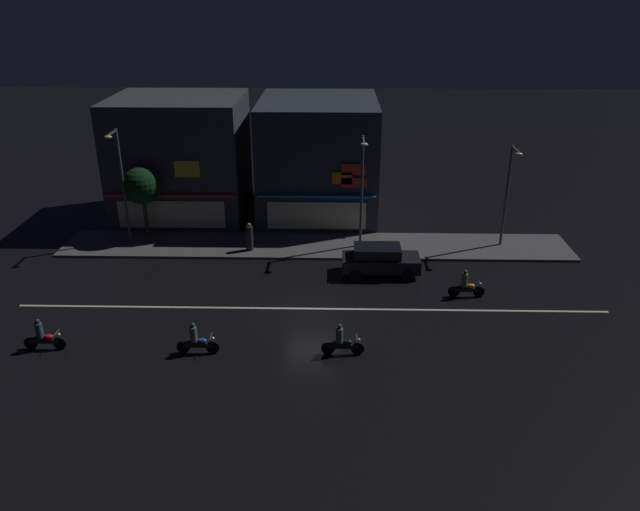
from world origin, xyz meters
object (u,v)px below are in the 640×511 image
object	(u,v)px
pedestrian_on_sidewalk	(250,238)
parked_car_near_kerb	(380,260)
streetlamp_mid	(362,183)
streetlamp_east	(508,188)
motorcycle_trailing_far	(342,342)
motorcycle_following	(196,340)
motorcycle_lead	(466,286)
streetlamp_west	(121,177)
motorcycle_opposite_lane	(43,337)
traffic_cone	(377,261)

from	to	relation	value
pedestrian_on_sidewalk	parked_car_near_kerb	xyz separation A→B (m)	(7.63, -2.92, -0.06)
streetlamp_mid	streetlamp_east	distance (m)	8.70
parked_car_near_kerb	motorcycle_trailing_far	world-z (taller)	parked_car_near_kerb
streetlamp_mid	motorcycle_following	bearing A→B (deg)	-122.84
streetlamp_east	pedestrian_on_sidewalk	bearing A→B (deg)	-176.39
motorcycle_lead	streetlamp_east	bearing A→B (deg)	70.71
pedestrian_on_sidewalk	parked_car_near_kerb	world-z (taller)	pedestrian_on_sidewalk
streetlamp_mid	streetlamp_west	bearing A→B (deg)	178.12
parked_car_near_kerb	motorcycle_opposite_lane	xyz separation A→B (m)	(-15.46, -8.12, -0.24)
streetlamp_west	parked_car_near_kerb	xyz separation A→B (m)	(15.35, -4.02, -3.44)
streetlamp_west	streetlamp_mid	world-z (taller)	streetlamp_west
traffic_cone	streetlamp_east	bearing A→B (deg)	19.21
streetlamp_mid	streetlamp_east	size ratio (longest dim) A/B	1.10
streetlamp_mid	pedestrian_on_sidewalk	world-z (taller)	streetlamp_mid
streetlamp_west	parked_car_near_kerb	world-z (taller)	streetlamp_west
streetlamp_west	motorcycle_following	size ratio (longest dim) A/B	3.71
streetlamp_mid	traffic_cone	bearing A→B (deg)	-70.21
streetlamp_east	traffic_cone	size ratio (longest dim) A/B	11.33
motorcycle_opposite_lane	streetlamp_mid	bearing A→B (deg)	-144.70
motorcycle_trailing_far	traffic_cone	distance (m)	9.66
streetlamp_mid	motorcycle_lead	world-z (taller)	streetlamp_mid
streetlamp_west	streetlamp_east	distance (m)	23.10
parked_car_near_kerb	motorcycle_lead	world-z (taller)	parked_car_near_kerb
motorcycle_opposite_lane	motorcycle_trailing_far	bearing A→B (deg)	175.95
streetlamp_east	pedestrian_on_sidewalk	distance (m)	15.70
motorcycle_opposite_lane	motorcycle_trailing_far	xyz separation A→B (m)	(13.27, -0.14, 0.00)
streetlamp_east	parked_car_near_kerb	distance (m)	9.18
pedestrian_on_sidewalk	motorcycle_lead	bearing A→B (deg)	-31.48
parked_car_near_kerb	motorcycle_following	world-z (taller)	parked_car_near_kerb
motorcycle_lead	motorcycle_trailing_far	world-z (taller)	same
streetlamp_west	motorcycle_lead	size ratio (longest dim) A/B	3.71
motorcycle_following	motorcycle_opposite_lane	size ratio (longest dim) A/B	1.00
parked_car_near_kerb	traffic_cone	bearing A→B (deg)	93.70
motorcycle_trailing_far	traffic_cone	size ratio (longest dim) A/B	3.45
streetlamp_east	motorcycle_trailing_far	size ratio (longest dim) A/B	3.28
pedestrian_on_sidewalk	streetlamp_west	bearing A→B (deg)	165.43
streetlamp_west	motorcycle_trailing_far	world-z (taller)	streetlamp_west
streetlamp_west	traffic_cone	bearing A→B (deg)	-10.59
streetlamp_west	parked_car_near_kerb	bearing A→B (deg)	-14.66
motorcycle_trailing_far	pedestrian_on_sidewalk	bearing A→B (deg)	-69.48
streetlamp_mid	motorcycle_lead	bearing A→B (deg)	-49.87
parked_car_near_kerb	motorcycle_opposite_lane	size ratio (longest dim) A/B	2.26
motorcycle_following	parked_car_near_kerb	bearing A→B (deg)	-140.83
streetlamp_mid	motorcycle_trailing_far	size ratio (longest dim) A/B	3.59
pedestrian_on_sidewalk	motorcycle_opposite_lane	world-z (taller)	pedestrian_on_sidewalk
streetlamp_east	parked_car_near_kerb	world-z (taller)	streetlamp_east
parked_car_near_kerb	motorcycle_following	distance (m)	11.94
motorcycle_opposite_lane	motorcycle_following	bearing A→B (deg)	175.05
streetlamp_east	motorcycle_lead	bearing A→B (deg)	-117.88
motorcycle_lead	motorcycle_opposite_lane	distance (m)	20.49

